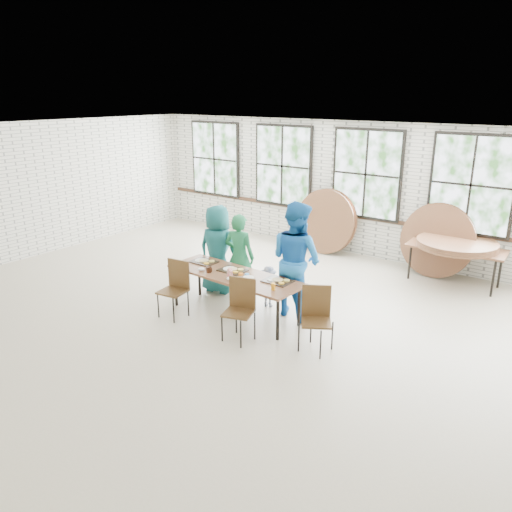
{
  "coord_description": "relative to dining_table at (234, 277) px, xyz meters",
  "views": [
    {
      "loc": [
        4.61,
        -5.76,
        3.58
      ],
      "look_at": [
        0.0,
        0.4,
        1.05
      ],
      "focal_mm": 35.0,
      "sensor_mm": 36.0,
      "label": 1
    }
  ],
  "objects": [
    {
      "name": "room",
      "position": [
        0.29,
        4.25,
        1.14
      ],
      "size": [
        12.0,
        12.0,
        12.0
      ],
      "color": "#C2B19A",
      "rests_on": "ground"
    },
    {
      "name": "dining_table",
      "position": [
        0.0,
        0.0,
        0.0
      ],
      "size": [
        2.43,
        0.9,
        0.74
      ],
      "rotation": [
        0.0,
        0.0,
        -0.04
      ],
      "color": "brown",
      "rests_on": "ground"
    },
    {
      "name": "chair_near_left",
      "position": [
        -0.79,
        -0.57,
        -0.13
      ],
      "size": [
        0.48,
        0.46,
        0.95
      ],
      "rotation": [
        0.0,
        0.0,
        0.15
      ],
      "color": "#4E341A",
      "rests_on": "ground"
    },
    {
      "name": "chair_near_right",
      "position": [
        0.59,
        -0.57,
        -0.13
      ],
      "size": [
        0.52,
        0.52,
        0.95
      ],
      "rotation": [
        0.0,
        0.0,
        0.32
      ],
      "color": "#4E341A",
      "rests_on": "ground"
    },
    {
      "name": "chair_spare",
      "position": [
        1.65,
        -0.16,
        -0.13
      ],
      "size": [
        0.57,
        0.57,
        0.95
      ],
      "rotation": [
        0.0,
        0.0,
        0.56
      ],
      "color": "#4E341A",
      "rests_on": "ground"
    },
    {
      "name": "adult_teal",
      "position": [
        -0.92,
        0.65,
        0.14
      ],
      "size": [
        0.87,
        0.63,
        1.66
      ],
      "primitive_type": "imported",
      "rotation": [
        0.0,
        0.0,
        3.28
      ],
      "color": "#1B6667",
      "rests_on": "ground"
    },
    {
      "name": "adult_green",
      "position": [
        -0.41,
        0.65,
        0.1
      ],
      "size": [
        0.63,
        0.48,
        1.57
      ],
      "primitive_type": "imported",
      "rotation": [
        0.0,
        0.0,
        3.34
      ],
      "color": "#1C6B3E",
      "rests_on": "ground"
    },
    {
      "name": "toddler",
      "position": [
        0.24,
        0.65,
        -0.32
      ],
      "size": [
        0.53,
        0.39,
        0.73
      ],
      "primitive_type": "imported",
      "rotation": [
        0.0,
        0.0,
        3.41
      ],
      "color": "#111A36",
      "rests_on": "ground"
    },
    {
      "name": "adult_blue",
      "position": [
        0.78,
        0.65,
        0.28
      ],
      "size": [
        1.09,
        0.93,
        1.95
      ],
      "primitive_type": "imported",
      "rotation": [
        0.0,
        0.0,
        2.91
      ],
      "color": "blue",
      "rests_on": "ground"
    },
    {
      "name": "storage_table",
      "position": [
        2.49,
        3.72,
        -0.0
      ],
      "size": [
        1.84,
        0.85,
        0.74
      ],
      "rotation": [
        0.0,
        0.0,
        0.06
      ],
      "color": "brown",
      "rests_on": "ground"
    },
    {
      "name": "tabletop_clutter",
      "position": [
        0.07,
        -0.01,
        0.08
      ],
      "size": [
        2.01,
        0.61,
        0.11
      ],
      "color": "black",
      "rests_on": "dining_table"
    },
    {
      "name": "round_tops_stacked",
      "position": [
        2.49,
        3.72,
        0.12
      ],
      "size": [
        1.5,
        1.5,
        0.13
      ],
      "color": "brown",
      "rests_on": "storage_table"
    },
    {
      "name": "round_tops_leaning",
      "position": [
        0.76,
        4.0,
        0.05
      ],
      "size": [
        4.08,
        0.47,
        1.49
      ],
      "color": "brown",
      "rests_on": "ground"
    }
  ]
}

